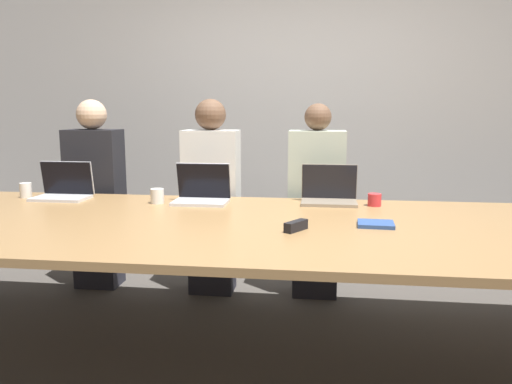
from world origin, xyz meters
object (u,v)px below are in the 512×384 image
object	(u,v)px
cup_far_midleft	(157,196)
laptop_far_left	(64,188)
laptop_far_center	(329,192)
person_far_center	(316,205)
person_far_left	(96,197)
cup_far_left	(26,190)
person_far_midleft	(212,200)
cup_far_center	(375,200)
stapler	(296,226)
laptop_far_midleft	(202,191)

from	to	relation	value
cup_far_midleft	laptop_far_left	world-z (taller)	laptop_far_left
laptop_far_center	person_far_center	distance (m)	0.40
person_far_left	laptop_far_left	bearing A→B (deg)	-94.14
person_far_left	cup_far_left	distance (m)	0.53
cup_far_left	person_far_midleft	bearing A→B (deg)	18.41
cup_far_midleft	laptop_far_left	bearing A→B (deg)	171.92
person_far_center	laptop_far_center	bearing A→B (deg)	-76.91
laptop_far_left	laptop_far_center	xyz separation A→B (m)	(1.78, 0.07, -0.00)
laptop_far_left	cup_far_center	size ratio (longest dim) A/B	4.32
cup_far_center	stapler	xyz separation A→B (m)	(-0.46, -0.72, -0.01)
laptop_far_center	stapler	bearing A→B (deg)	-102.47
cup_far_midleft	cup_far_left	size ratio (longest dim) A/B	0.94
cup_far_left	laptop_far_left	bearing A→B (deg)	1.08
person_far_center	stapler	world-z (taller)	person_far_center
person_far_left	cup_far_center	bearing A→B (deg)	-11.52
cup_far_left	laptop_far_midleft	bearing A→B (deg)	-0.93
laptop_far_left	person_far_center	xyz separation A→B (m)	(1.70, 0.43, -0.16)
cup_far_left	stapler	size ratio (longest dim) A/B	0.67
laptop_far_center	stapler	world-z (taller)	laptop_far_center
cup_far_midleft	cup_far_center	xyz separation A→B (m)	(1.38, 0.09, -0.01)
person_far_center	cup_far_midleft	bearing A→B (deg)	-152.65
cup_far_midleft	laptop_far_center	bearing A→B (deg)	8.46
person_far_left	person_far_center	bearing A→B (deg)	0.61
cup_far_midleft	cup_far_center	bearing A→B (deg)	3.80
laptop_far_left	cup_far_left	world-z (taller)	laptop_far_left
cup_far_midleft	cup_far_center	distance (m)	1.38
cup_far_left	person_far_center	distance (m)	2.03
laptop_far_center	cup_far_center	distance (m)	0.29
cup_far_midleft	person_far_left	xyz separation A→B (m)	(-0.66, 0.51, -0.11)
cup_far_midleft	laptop_far_midleft	bearing A→B (deg)	14.51
laptop_far_center	person_far_center	world-z (taller)	person_far_center
laptop_far_midleft	laptop_far_center	size ratio (longest dim) A/B	0.99
cup_far_midleft	person_far_left	distance (m)	0.84
laptop_far_midleft	person_far_center	xyz separation A→B (m)	(0.73, 0.45, -0.16)
laptop_far_midleft	person_far_midleft	size ratio (longest dim) A/B	0.25
laptop_far_midleft	cup_far_left	world-z (taller)	laptop_far_midleft
person_far_midleft	person_far_left	size ratio (longest dim) A/B	1.00
laptop_far_left	person_far_left	xyz separation A→B (m)	(0.03, 0.41, -0.13)
person_far_midleft	cup_far_center	bearing A→B (deg)	-19.65
laptop_far_midleft	person_far_left	size ratio (longest dim) A/B	0.25
laptop_far_center	person_far_center	bearing A→B (deg)	103.09
cup_far_midleft	laptop_far_left	size ratio (longest dim) A/B	0.26
person_far_midleft	person_far_center	size ratio (longest dim) A/B	1.02
person_far_midleft	cup_far_left	world-z (taller)	person_far_midleft
laptop_far_center	cup_far_center	size ratio (longest dim) A/B	4.27
cup_far_midleft	person_far_left	bearing A→B (deg)	142.39
stapler	person_far_center	bearing A→B (deg)	117.82
cup_far_midleft	person_far_center	distance (m)	1.15
laptop_far_midleft	stapler	xyz separation A→B (m)	(0.64, -0.70, -0.05)
laptop_far_midleft	stapler	distance (m)	0.95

